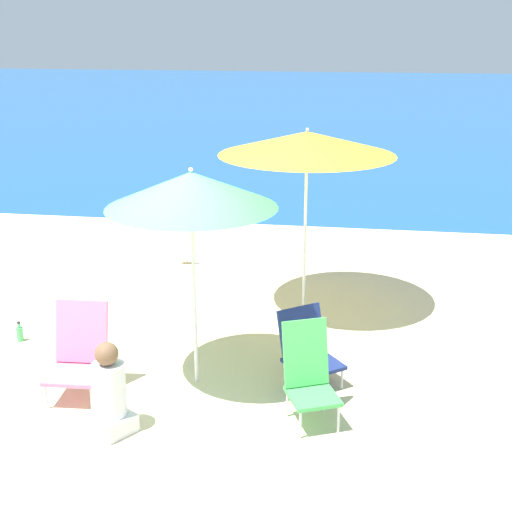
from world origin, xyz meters
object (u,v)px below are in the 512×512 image
object	(u,v)px
beach_umbrella_green	(191,190)
beach_chair_green	(309,372)
seagull	(186,255)
beach_chair_navy	(307,348)
water_bottle	(20,333)
beach_umbrella_yellow	(307,143)
beach_chair_pink	(79,351)
person_seated_near	(110,395)

from	to	relation	value
beach_umbrella_green	beach_chair_green	world-z (taller)	beach_umbrella_green
seagull	beach_chair_navy	bearing A→B (deg)	-57.79
water_bottle	beach_chair_navy	bearing A→B (deg)	-7.17
seagull	beach_umbrella_yellow	bearing A→B (deg)	-38.23
beach_chair_pink	person_seated_near	distance (m)	0.81
beach_umbrella_yellow	water_bottle	bearing A→B (deg)	-155.19
beach_umbrella_yellow	water_bottle	distance (m)	3.88
beach_umbrella_green	person_seated_near	size ratio (longest dim) A/B	2.57
water_bottle	seagull	size ratio (longest dim) A/B	0.85
beach_chair_pink	beach_chair_green	bearing A→B (deg)	-7.05
beach_umbrella_green	beach_chair_pink	world-z (taller)	beach_umbrella_green
seagull	beach_umbrella_green	bearing A→B (deg)	-74.05
beach_umbrella_green	beach_chair_green	bearing A→B (deg)	-23.88
beach_chair_pink	water_bottle	bearing A→B (deg)	135.48
beach_chair_green	water_bottle	bearing A→B (deg)	137.20
beach_chair_pink	seagull	xyz separation A→B (m)	(0.05, 3.84, -0.28)
seagull	beach_chair_green	bearing A→B (deg)	-61.79
beach_umbrella_green	water_bottle	world-z (taller)	beach_umbrella_green
beach_chair_green	water_bottle	world-z (taller)	beach_chair_green
beach_umbrella_green	beach_chair_navy	xyz separation A→B (m)	(1.07, 0.20, -1.58)
beach_chair_green	seagull	size ratio (longest dim) A/B	3.31
person_seated_near	beach_umbrella_yellow	bearing A→B (deg)	8.60
person_seated_near	seagull	world-z (taller)	person_seated_near
beach_umbrella_green	seagull	xyz separation A→B (m)	(-0.99, 3.48, -1.79)
beach_chair_green	water_bottle	xyz separation A→B (m)	(-3.30, 1.11, -0.36)
beach_umbrella_yellow	beach_chair_green	xyz separation A→B (m)	(0.27, -2.51, -1.61)
beach_chair_navy	person_seated_near	xyz separation A→B (m)	(-1.59, -1.18, -0.00)
beach_chair_navy	person_seated_near	size ratio (longest dim) A/B	0.87
beach_chair_pink	seagull	bearing A→B (deg)	85.81
beach_umbrella_yellow	seagull	size ratio (longest dim) A/B	8.30
beach_chair_navy	seagull	bearing A→B (deg)	84.45
beach_chair_green	beach_chair_pink	size ratio (longest dim) A/B	1.03
person_seated_near	water_bottle	world-z (taller)	person_seated_near
beach_chair_navy	seagull	distance (m)	3.88
beach_umbrella_green	beach_umbrella_yellow	size ratio (longest dim) A/B	0.96
beach_umbrella_yellow	seagull	world-z (taller)	beach_umbrella_yellow
beach_umbrella_green	beach_umbrella_yellow	bearing A→B (deg)	66.56
beach_umbrella_green	seagull	bearing A→B (deg)	105.95
beach_chair_pink	person_seated_near	size ratio (longest dim) A/B	1.04
person_seated_near	seagull	size ratio (longest dim) A/B	3.10
beach_chair_navy	beach_umbrella_yellow	bearing A→B (deg)	58.56
beach_umbrella_yellow	beach_umbrella_green	bearing A→B (deg)	-113.44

